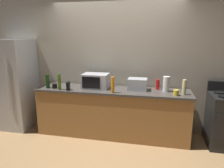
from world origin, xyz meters
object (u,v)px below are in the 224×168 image
paper_towel_roll (166,84)px  bottle_wine (48,81)px  refrigerator (14,84)px  mug_black (55,86)px  bottle_dish_soap (113,85)px  bottle_hot_sauce (158,84)px  mug_yellow (176,93)px  microwave (96,81)px  toaster_oven (137,84)px  bottle_olive_oil (59,82)px  cordless_phone (68,86)px  bottle_hand_soap (184,87)px

paper_towel_roll → bottle_wine: bearing=-174.5°
refrigerator → bottle_wine: size_ratio=6.89×
paper_towel_roll → mug_black: size_ratio=2.98×
bottle_dish_soap → bottle_wine: bearing=176.7°
paper_towel_roll → refrigerator: bearing=-179.0°
bottle_hot_sauce → mug_yellow: (0.30, -0.35, -0.04)m
microwave → mug_black: bearing=-165.6°
bottle_dish_soap → paper_towel_roll: bearing=17.2°
paper_towel_roll → mug_yellow: paper_towel_roll is taller
toaster_oven → bottle_dish_soap: bearing=-144.0°
bottle_hot_sauce → bottle_olive_oil: bottle_olive_oil is taller
refrigerator → toaster_oven: 2.51m
paper_towel_roll → mug_yellow: size_ratio=2.87×
bottle_hot_sauce → microwave: bearing=-173.7°
cordless_phone → bottle_hand_soap: bearing=-6.7°
bottle_dish_soap → bottle_hand_soap: bearing=6.4°
bottle_hot_sauce → mug_black: 1.92m
bottle_dish_soap → mug_black: (-1.14, 0.09, -0.10)m
refrigerator → mug_black: 0.99m
bottle_wine → mug_yellow: (2.33, -0.02, -0.08)m
bottle_hand_soap → mug_yellow: (-0.13, -0.08, -0.08)m
paper_towel_roll → mug_black: 2.05m
mug_yellow → mug_black: size_ratio=1.04×
bottle_hand_soap → bottle_hot_sauce: bearing=147.7°
paper_towel_roll → mug_yellow: 0.28m
bottle_wine → toaster_oven: bearing=7.4°
paper_towel_roll → mug_black: (-2.04, -0.19, -0.09)m
bottle_dish_soap → toaster_oven: bearing=36.0°
cordless_phone → mug_black: 0.32m
cordless_phone → mug_yellow: size_ratio=1.60×
refrigerator → bottle_wine: bearing=-10.6°
bottle_hand_soap → bottle_wine: size_ratio=0.98×
microwave → bottle_hand_soap: size_ratio=1.88×
mug_yellow → mug_black: (-2.20, 0.03, -0.00)m
paper_towel_roll → cordless_phone: (-1.73, -0.27, -0.06)m
bottle_dish_soap → mug_black: bearing=175.6°
bottle_dish_soap → bottle_hot_sauce: bearing=28.1°
cordless_phone → bottle_hand_soap: size_ratio=0.59×
refrigerator → mug_yellow: (3.17, -0.17, 0.05)m
refrigerator → bottle_wine: (0.84, -0.16, 0.13)m
microwave → bottle_wine: (-0.88, -0.21, -0.00)m
bottle_wine → bottle_hand_soap: bearing=1.4°
toaster_oven → mug_yellow: 0.70m
bottle_hot_sauce → mug_yellow: 0.46m
bottle_olive_oil → bottle_hot_sauce: bearing=13.0°
refrigerator → bottle_dish_soap: refrigerator is taller
paper_towel_roll → bottle_olive_oil: bearing=-171.6°
cordless_phone → bottle_wine: bottle_wine is taller
bottle_hot_sauce → bottle_dish_soap: size_ratio=0.65×
toaster_oven → bottle_wine: bearing=-172.6°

